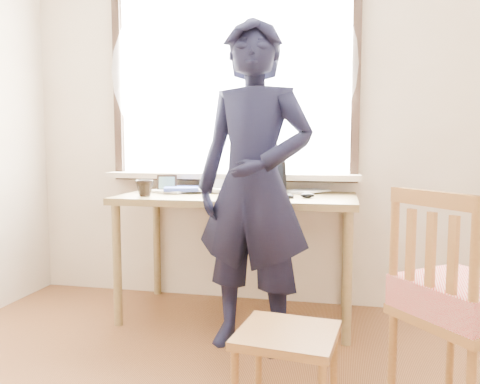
% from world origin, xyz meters
% --- Properties ---
extents(room_shell, '(3.52, 4.02, 2.61)m').
position_xyz_m(room_shell, '(-0.02, 0.20, 1.64)').
color(room_shell, beige).
rests_on(room_shell, ground).
extents(desk, '(1.54, 0.77, 0.82)m').
position_xyz_m(desk, '(-0.07, 1.63, 0.74)').
color(desk, olive).
rests_on(desk, ground).
extents(laptop, '(0.45, 0.40, 0.26)m').
position_xyz_m(laptop, '(0.08, 1.60, 0.88)').
color(laptop, black).
rests_on(laptop, desk).
extents(mug_white, '(0.16, 0.16, 0.09)m').
position_xyz_m(mug_white, '(-0.27, 1.82, 0.87)').
color(mug_white, white).
rests_on(mug_white, desk).
extents(mug_dark, '(0.14, 0.14, 0.10)m').
position_xyz_m(mug_dark, '(-0.64, 1.41, 0.87)').
color(mug_dark, black).
rests_on(mug_dark, desk).
extents(mouse, '(0.09, 0.06, 0.03)m').
position_xyz_m(mouse, '(0.39, 1.53, 0.84)').
color(mouse, black).
rests_on(mouse, desk).
extents(desk_clutter, '(0.93, 0.48, 0.04)m').
position_xyz_m(desk_clutter, '(-0.38, 1.87, 0.84)').
color(desk_clutter, white).
rests_on(desk_clutter, desk).
extents(book_a, '(0.23, 0.28, 0.02)m').
position_xyz_m(book_a, '(-0.50, 1.82, 0.83)').
color(book_a, white).
rests_on(book_a, desk).
extents(book_b, '(0.32, 0.34, 0.02)m').
position_xyz_m(book_b, '(0.29, 1.91, 0.83)').
color(book_b, white).
rests_on(book_b, desk).
extents(picture_frame, '(0.14, 0.05, 0.11)m').
position_xyz_m(picture_frame, '(-0.61, 1.73, 0.88)').
color(picture_frame, black).
rests_on(picture_frame, desk).
extents(work_chair, '(0.43, 0.42, 0.40)m').
position_xyz_m(work_chair, '(0.39, 0.45, 0.34)').
color(work_chair, '#9D6933').
rests_on(work_chair, ground).
extents(side_chair, '(0.61, 0.62, 0.97)m').
position_xyz_m(side_chair, '(1.08, 0.64, 0.51)').
color(side_chair, '#9D6933').
rests_on(side_chair, ground).
extents(person, '(0.74, 0.55, 1.83)m').
position_xyz_m(person, '(0.12, 1.17, 0.92)').
color(person, black).
rests_on(person, ground).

